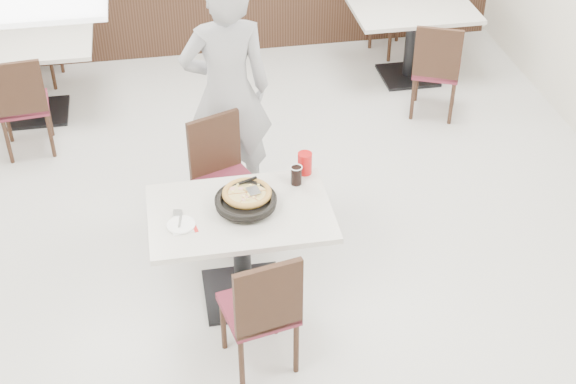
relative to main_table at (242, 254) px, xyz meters
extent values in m
plane|color=beige|center=(0.31, 0.36, -0.38)|extent=(7.00, 7.00, 0.00)
cube|color=black|center=(0.31, 3.84, 0.18)|extent=(5.90, 0.03, 1.10)
cylinder|color=black|center=(0.09, 0.03, 0.39)|extent=(0.12, 0.12, 0.04)
cylinder|color=black|center=(0.04, 0.02, 0.42)|extent=(0.41, 0.41, 0.01)
cylinder|color=gold|center=(0.06, 0.08, 0.44)|extent=(0.30, 0.30, 0.02)
cube|color=silver|center=(0.10, 0.08, 0.47)|extent=(0.10, 0.11, 0.00)
cube|color=white|center=(-0.39, -0.10, 0.38)|extent=(0.17, 0.17, 0.00)
cylinder|color=white|center=(-0.39, -0.09, 0.38)|extent=(0.19, 0.19, 0.01)
cube|color=silver|center=(-0.39, -0.05, 0.39)|extent=(0.04, 0.16, 0.00)
cylinder|color=black|center=(0.42, 0.24, 0.44)|extent=(0.08, 0.08, 0.13)
cylinder|color=#B90F10|center=(0.50, 0.35, 0.45)|extent=(0.10, 0.10, 0.16)
imported|color=#9E9EA2|center=(0.06, 1.21, 0.58)|extent=(0.73, 0.51, 1.91)
camera|label=1|loc=(-0.43, -4.14, 3.58)|focal=50.00mm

